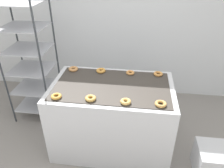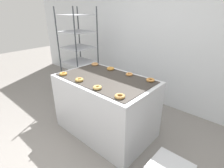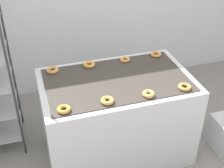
% 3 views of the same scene
% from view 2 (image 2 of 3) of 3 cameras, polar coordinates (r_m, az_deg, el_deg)
% --- Properties ---
extents(ground_plane, '(14.00, 14.00, 0.00)m').
position_cam_2_polar(ground_plane, '(2.65, -13.22, -21.26)').
color(ground_plane, gray).
extents(wall_back, '(8.00, 0.05, 2.80)m').
position_cam_2_polar(wall_back, '(3.54, 14.44, 15.67)').
color(wall_back, silver).
rests_on(wall_back, ground_plane).
extents(fryer_machine, '(1.45, 0.90, 0.92)m').
position_cam_2_polar(fryer_machine, '(2.72, -2.12, -7.03)').
color(fryer_machine, silver).
rests_on(fryer_machine, ground_plane).
extents(baking_rack_cart, '(0.61, 0.57, 1.88)m').
position_cam_2_polar(baking_rack_cart, '(3.73, -10.80, 9.35)').
color(baking_rack_cart, '#33383D').
rests_on(baking_rack_cart, ground_plane).
extents(donut_near_left, '(0.11, 0.11, 0.03)m').
position_cam_2_polar(donut_near_left, '(2.73, -15.62, 3.23)').
color(donut_near_left, '#C38936').
rests_on(donut_near_left, fryer_machine).
extents(donut_near_midleft, '(0.12, 0.12, 0.04)m').
position_cam_2_polar(donut_near_midleft, '(2.45, -10.63, 1.38)').
color(donut_near_midleft, '#C29447').
rests_on(donut_near_midleft, fryer_machine).
extents(donut_near_midright, '(0.11, 0.11, 0.04)m').
position_cam_2_polar(donut_near_midright, '(2.18, -4.81, -1.15)').
color(donut_near_midright, tan).
rests_on(donut_near_midright, fryer_machine).
extents(donut_near_right, '(0.12, 0.12, 0.03)m').
position_cam_2_polar(donut_near_right, '(1.97, 2.58, -4.01)').
color(donut_near_right, '#BD8946').
rests_on(donut_near_right, fryer_machine).
extents(donut_far_left, '(0.12, 0.12, 0.04)m').
position_cam_2_polar(donut_far_left, '(3.11, -5.60, 6.47)').
color(donut_far_left, '#C2854D').
rests_on(donut_far_left, fryer_machine).
extents(donut_far_midleft, '(0.12, 0.12, 0.04)m').
position_cam_2_polar(donut_far_midleft, '(2.86, -0.49, 5.05)').
color(donut_far_midleft, gold).
rests_on(donut_far_midleft, fryer_machine).
extents(donut_far_midright, '(0.11, 0.11, 0.03)m').
position_cam_2_polar(donut_far_midright, '(2.63, 5.68, 3.18)').
color(donut_far_midright, '#D28A47').
rests_on(donut_far_midright, fryer_machine).
extents(donut_far_right, '(0.12, 0.12, 0.03)m').
position_cam_2_polar(donut_far_right, '(2.46, 12.45, 1.29)').
color(donut_far_right, '#C68441').
rests_on(donut_far_right, fryer_machine).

